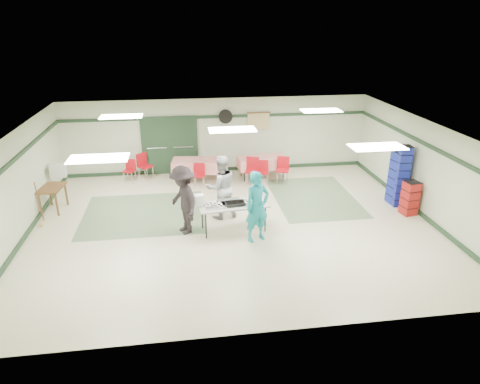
{
  "coord_description": "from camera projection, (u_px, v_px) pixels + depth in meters",
  "views": [
    {
      "loc": [
        -1.29,
        -10.64,
        5.36
      ],
      "look_at": [
        0.16,
        -0.3,
        1.07
      ],
      "focal_mm": 32.0,
      "sensor_mm": 36.0,
      "label": 1
    }
  ],
  "objects": [
    {
      "name": "floor",
      "position": [
        233.0,
        223.0,
        11.95
      ],
      "size": [
        11.0,
        11.0,
        0.0
      ],
      "primitive_type": "plane",
      "color": "beige",
      "rests_on": "ground"
    },
    {
      "name": "ceiling",
      "position": [
        232.0,
        129.0,
        10.92
      ],
      "size": [
        11.0,
        11.0,
        0.0
      ],
      "primitive_type": "plane",
      "rotation": [
        3.14,
        0.0,
        0.0
      ],
      "color": "silver",
      "rests_on": "wall_back"
    },
    {
      "name": "wall_back",
      "position": [
        217.0,
        135.0,
        15.56
      ],
      "size": [
        11.0,
        0.0,
        11.0
      ],
      "primitive_type": "plane",
      "rotation": [
        1.57,
        0.0,
        0.0
      ],
      "color": "#B5BDA2",
      "rests_on": "floor"
    },
    {
      "name": "wall_front",
      "position": [
        265.0,
        269.0,
        7.31
      ],
      "size": [
        11.0,
        0.0,
        11.0
      ],
      "primitive_type": "plane",
      "rotation": [
        -1.57,
        0.0,
        0.0
      ],
      "color": "#B5BDA2",
      "rests_on": "floor"
    },
    {
      "name": "wall_left",
      "position": [
        16.0,
        189.0,
        10.73
      ],
      "size": [
        0.0,
        9.0,
        9.0
      ],
      "primitive_type": "plane",
      "rotation": [
        1.57,
        0.0,
        1.57
      ],
      "color": "#B5BDA2",
      "rests_on": "floor"
    },
    {
      "name": "wall_right",
      "position": [
        424.0,
        169.0,
        12.14
      ],
      "size": [
        0.0,
        9.0,
        9.0
      ],
      "primitive_type": "plane",
      "rotation": [
        1.57,
        0.0,
        -1.57
      ],
      "color": "#B5BDA2",
      "rests_on": "floor"
    },
    {
      "name": "trim_back",
      "position": [
        217.0,
        117.0,
        15.26
      ],
      "size": [
        11.0,
        0.06,
        0.1
      ],
      "primitive_type": "cube",
      "color": "#1D3521",
      "rests_on": "wall_back"
    },
    {
      "name": "baseboard_back",
      "position": [
        218.0,
        169.0,
        16.02
      ],
      "size": [
        11.0,
        0.06,
        0.12
      ],
      "primitive_type": "cube",
      "color": "#1D3521",
      "rests_on": "floor"
    },
    {
      "name": "trim_left",
      "position": [
        11.0,
        162.0,
        10.47
      ],
      "size": [
        0.06,
        9.0,
        0.1
      ],
      "primitive_type": "cube",
      "rotation": [
        0.0,
        0.0,
        1.57
      ],
      "color": "#1D3521",
      "rests_on": "wall_back"
    },
    {
      "name": "baseboard_left",
      "position": [
        27.0,
        234.0,
        11.22
      ],
      "size": [
        0.06,
        9.0,
        0.12
      ],
      "primitive_type": "cube",
      "rotation": [
        0.0,
        0.0,
        1.57
      ],
      "color": "#1D3521",
      "rests_on": "floor"
    },
    {
      "name": "trim_right",
      "position": [
        428.0,
        145.0,
        11.87
      ],
      "size": [
        0.06,
        9.0,
        0.1
      ],
      "primitive_type": "cube",
      "rotation": [
        0.0,
        0.0,
        1.57
      ],
      "color": "#1D3521",
      "rests_on": "wall_back"
    },
    {
      "name": "baseboard_right",
      "position": [
        416.0,
        210.0,
        12.63
      ],
      "size": [
        0.06,
        9.0,
        0.12
      ],
      "primitive_type": "cube",
      "rotation": [
        0.0,
        0.0,
        1.57
      ],
      "color": "#1D3521",
      "rests_on": "floor"
    },
    {
      "name": "green_patch_a",
      "position": [
        144.0,
        214.0,
        12.54
      ],
      "size": [
        3.5,
        3.0,
        0.01
      ],
      "primitive_type": "cube",
      "color": "gray",
      "rests_on": "floor"
    },
    {
      "name": "green_patch_b",
      "position": [
        314.0,
        197.0,
        13.68
      ],
      "size": [
        2.5,
        3.5,
        0.01
      ],
      "primitive_type": "cube",
      "color": "gray",
      "rests_on": "floor"
    },
    {
      "name": "double_door_left",
      "position": [
        157.0,
        146.0,
        15.33
      ],
      "size": [
        0.9,
        0.06,
        2.1
      ],
      "primitive_type": "cube",
      "color": "#949795",
      "rests_on": "floor"
    },
    {
      "name": "double_door_right",
      "position": [
        183.0,
        145.0,
        15.46
      ],
      "size": [
        0.9,
        0.06,
        2.1
      ],
      "primitive_type": "cube",
      "color": "#949795",
      "rests_on": "floor"
    },
    {
      "name": "door_frame",
      "position": [
        170.0,
        146.0,
        15.38
      ],
      "size": [
        2.0,
        0.03,
        2.15
      ],
      "primitive_type": "cube",
      "color": "#1D3521",
      "rests_on": "floor"
    },
    {
      "name": "wall_fan",
      "position": [
        226.0,
        117.0,
        15.28
      ],
      "size": [
        0.5,
        0.1,
        0.5
      ],
      "primitive_type": "cylinder",
      "rotation": [
        1.57,
        0.0,
        0.0
      ],
      "color": "black",
      "rests_on": "wall_back"
    },
    {
      "name": "scroll_banner",
      "position": [
        258.0,
        121.0,
        15.51
      ],
      "size": [
        0.8,
        0.02,
        0.6
      ],
      "primitive_type": "cube",
      "color": "tan",
      "rests_on": "wall_back"
    },
    {
      "name": "serving_table",
      "position": [
        233.0,
        206.0,
        11.33
      ],
      "size": [
        1.92,
        0.94,
        0.76
      ],
      "rotation": [
        0.0,
        0.0,
        0.11
      ],
      "color": "#B2B3AD",
      "rests_on": "floor"
    },
    {
      "name": "sheet_tray_right",
      "position": [
        253.0,
        203.0,
        11.36
      ],
      "size": [
        0.6,
        0.48,
        0.02
      ],
      "primitive_type": "cube",
      "rotation": [
        0.0,
        0.0,
        0.11
      ],
      "color": "silver",
      "rests_on": "serving_table"
    },
    {
      "name": "sheet_tray_mid",
      "position": [
        229.0,
        203.0,
        11.38
      ],
      "size": [
        0.66,
        0.53,
        0.02
      ],
      "primitive_type": "cube",
      "rotation": [
        0.0,
        0.0,
        0.11
      ],
      "color": "silver",
      "rests_on": "serving_table"
    },
    {
      "name": "sheet_tray_left",
      "position": [
        216.0,
        206.0,
        11.18
      ],
      "size": [
        0.59,
        0.47,
        0.02
      ],
      "primitive_type": "cube",
      "rotation": [
        0.0,
        0.0,
        0.11
      ],
      "color": "silver",
      "rests_on": "serving_table"
    },
    {
      "name": "baking_pan",
      "position": [
        235.0,
        204.0,
        11.25
      ],
      "size": [
        0.55,
        0.38,
        0.08
      ],
      "primitive_type": "cube",
      "rotation": [
        0.0,
        0.0,
        0.11
      ],
      "color": "black",
      "rests_on": "serving_table"
    },
    {
      "name": "foam_box_stack",
      "position": [
        199.0,
        200.0,
        11.16
      ],
      "size": [
        0.24,
        0.23,
        0.3
      ],
      "primitive_type": "cube",
      "rotation": [
        0.0,
        0.0,
        0.11
      ],
      "color": "white",
      "rests_on": "serving_table"
    },
    {
      "name": "volunteer_teal",
      "position": [
        257.0,
        207.0,
        10.75
      ],
      "size": [
        0.8,
        0.67,
        1.85
      ],
      "primitive_type": "imported",
      "rotation": [
        0.0,
        0.0,
        0.4
      ],
      "color": "teal",
      "rests_on": "floor"
    },
    {
      "name": "volunteer_grey",
      "position": [
        221.0,
        187.0,
        11.98
      ],
      "size": [
        1.03,
        0.88,
        1.86
      ],
      "primitive_type": "imported",
      "rotation": [
        0.0,
        0.0,
        3.36
      ],
      "color": "#9A9A9F",
      "rests_on": "floor"
    },
    {
      "name": "volunteer_dark",
      "position": [
        183.0,
        200.0,
        11.13
      ],
      "size": [
        1.11,
        1.38,
        1.86
      ],
      "primitive_type": "imported",
      "rotation": [
        0.0,
        0.0,
        -1.17
      ],
      "color": "black",
      "rests_on": "floor"
    },
    {
      "name": "dining_table_a",
      "position": [
        262.0,
        162.0,
        15.17
      ],
      "size": [
        1.75,
        0.87,
        0.77
      ],
      "rotation": [
        0.0,
        0.0,
        0.07
      ],
      "color": "red",
      "rests_on": "floor"
    },
    {
      "name": "dining_table_b",
      "position": [
        200.0,
        165.0,
        14.89
      ],
      "size": [
        2.0,
        1.08,
        0.77
      ],
      "rotation": [
        0.0,
        0.0,
        -0.13
      ],
      "color": "red",
      "rests_on": "floor"
    },
    {
      "name": "chair_a",
      "position": [
        263.0,
        170.0,
        14.66
      ],
      "size": [
        0.44,
        0.44,
        0.81
      ],
      "rotation": [
        0.0,
        0.0,
        -0.18
      ],
      "color": "#B40E13",
      "rests_on": "floor"
    },
    {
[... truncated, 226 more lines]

